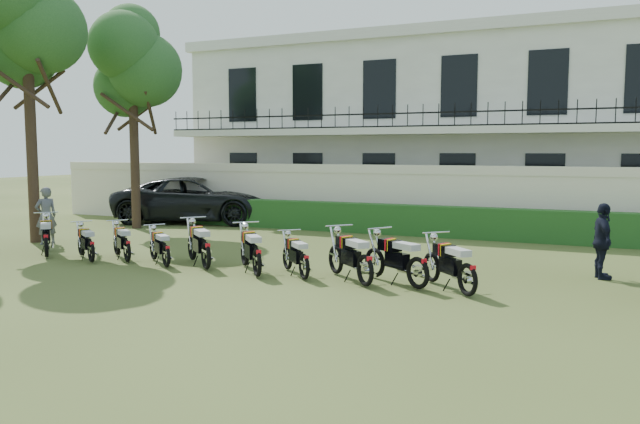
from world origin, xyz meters
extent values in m
plane|color=#3A451B|center=(0.00, 0.00, 0.00)|extent=(100.00, 100.00, 0.00)
cube|color=beige|center=(0.00, 8.00, 1.00)|extent=(30.00, 0.30, 2.00)
cube|color=beige|center=(0.00, 8.00, 2.15)|extent=(30.00, 0.35, 0.30)
cube|color=#234F1C|center=(1.00, 7.20, 0.50)|extent=(18.00, 0.60, 1.00)
cube|color=white|center=(0.00, 14.00, 3.50)|extent=(20.00, 8.00, 7.00)
cube|color=white|center=(0.00, 14.00, 7.20)|extent=(20.40, 8.40, 0.40)
cube|color=white|center=(0.00, 9.30, 3.50)|extent=(20.00, 1.40, 0.25)
cube|color=black|center=(0.00, 8.65, 4.10)|extent=(20.00, 0.05, 0.05)
cube|color=black|center=(0.00, 8.65, 3.65)|extent=(20.00, 0.05, 0.05)
cube|color=black|center=(-7.50, 10.02, 1.60)|extent=(1.30, 0.12, 2.20)
cube|color=black|center=(-7.50, 10.02, 5.10)|extent=(1.30, 0.12, 2.20)
cube|color=black|center=(-4.50, 10.02, 1.60)|extent=(1.30, 0.12, 2.20)
cube|color=black|center=(-4.50, 10.02, 5.10)|extent=(1.30, 0.12, 2.20)
cube|color=black|center=(-1.50, 10.02, 1.60)|extent=(1.30, 0.12, 2.20)
cube|color=black|center=(-1.50, 10.02, 5.10)|extent=(1.30, 0.12, 2.20)
cube|color=black|center=(1.50, 10.02, 1.60)|extent=(1.30, 0.12, 2.20)
cube|color=black|center=(1.50, 10.02, 5.10)|extent=(1.30, 0.12, 2.20)
cube|color=black|center=(4.50, 10.02, 1.60)|extent=(1.30, 0.12, 2.20)
cube|color=black|center=(4.50, 10.02, 5.10)|extent=(1.30, 0.12, 2.20)
cylinder|color=#473323|center=(-9.50, 1.00, 2.97)|extent=(0.32, 0.32, 5.95)
sphere|color=#265020|center=(-9.10, 1.20, 6.38)|extent=(2.60, 2.60, 2.60)
sphere|color=#265020|center=(-10.10, 1.30, 5.78)|extent=(2.20, 2.20, 2.20)
cylinder|color=#473323|center=(-9.00, 5.00, 2.62)|extent=(0.32, 0.32, 5.25)
sphere|color=#265020|center=(-8.60, 5.20, 5.62)|extent=(2.60, 2.60, 2.60)
sphere|color=#265020|center=(-9.60, 5.30, 5.10)|extent=(2.20, 2.20, 2.20)
sphere|color=#265020|center=(-8.90, 4.50, 6.38)|extent=(2.40, 2.40, 2.40)
sphere|color=#265020|center=(-9.00, 5.00, 6.90)|extent=(2.00, 2.00, 2.00)
torus|color=black|center=(-6.35, -1.48, 0.31)|extent=(0.53, 0.50, 0.64)
torus|color=black|center=(-7.33, -0.55, 0.31)|extent=(0.53, 0.50, 0.64)
cube|color=black|center=(-6.80, -1.05, 0.47)|extent=(0.55, 0.53, 0.31)
cube|color=black|center=(-6.98, -0.88, 0.75)|extent=(0.53, 0.52, 0.23)
cube|color=red|center=(-6.98, -0.88, 0.76)|extent=(0.19, 0.29, 0.24)
cube|color=yellow|center=(-6.93, -0.93, 0.76)|extent=(0.16, 0.28, 0.24)
cube|color=beige|center=(-6.60, -1.24, 0.79)|extent=(0.59, 0.58, 0.13)
cylinder|color=silver|center=(-7.22, -0.65, 1.06)|extent=(0.45, 0.48, 0.03)
torus|color=black|center=(-4.78, -1.39, 0.27)|extent=(0.50, 0.37, 0.55)
torus|color=black|center=(-5.76, -0.74, 0.27)|extent=(0.50, 0.37, 0.55)
cube|color=black|center=(-5.23, -1.09, 0.41)|extent=(0.50, 0.41, 0.27)
cube|color=black|center=(-5.40, -0.97, 0.65)|extent=(0.47, 0.42, 0.20)
cube|color=red|center=(-5.40, -0.97, 0.66)|extent=(0.13, 0.25, 0.21)
cube|color=yellow|center=(-5.36, -1.01, 0.66)|extent=(0.10, 0.25, 0.21)
cube|color=beige|center=(-5.03, -1.23, 0.69)|extent=(0.53, 0.46, 0.11)
cylinder|color=silver|center=(-5.64, -0.81, 0.92)|extent=(0.32, 0.47, 0.03)
torus|color=black|center=(-4.00, -1.03, 0.28)|extent=(0.50, 0.40, 0.56)
torus|color=black|center=(-4.96, -0.31, 0.28)|extent=(0.50, 0.40, 0.56)
cube|color=black|center=(-4.44, -0.70, 0.42)|extent=(0.51, 0.44, 0.28)
cube|color=black|center=(-4.61, -0.57, 0.67)|extent=(0.48, 0.44, 0.20)
cube|color=red|center=(-4.61, -0.57, 0.67)|extent=(0.14, 0.26, 0.21)
cube|color=yellow|center=(-4.57, -0.60, 0.67)|extent=(0.11, 0.25, 0.21)
cube|color=beige|center=(-4.24, -0.84, 0.70)|extent=(0.54, 0.48, 0.11)
cylinder|color=silver|center=(-4.85, -0.40, 0.94)|extent=(0.35, 0.46, 0.03)
torus|color=black|center=(-2.69, -1.18, 0.27)|extent=(0.49, 0.39, 0.55)
torus|color=black|center=(-3.62, -0.48, 0.27)|extent=(0.49, 0.39, 0.55)
cube|color=black|center=(-3.12, -0.86, 0.40)|extent=(0.49, 0.42, 0.27)
cube|color=black|center=(-3.29, -0.73, 0.64)|extent=(0.46, 0.43, 0.20)
cube|color=red|center=(-3.29, -0.73, 0.65)|extent=(0.14, 0.25, 0.21)
cube|color=yellow|center=(-3.25, -0.76, 0.65)|extent=(0.11, 0.24, 0.21)
cube|color=beige|center=(-2.93, -1.00, 0.68)|extent=(0.52, 0.47, 0.11)
cylinder|color=silver|center=(-3.52, -0.56, 0.91)|extent=(0.34, 0.45, 0.03)
torus|color=black|center=(-1.58, -1.17, 0.32)|extent=(0.56, 0.51, 0.66)
torus|color=black|center=(-2.63, -0.24, 0.32)|extent=(0.56, 0.51, 0.66)
cube|color=black|center=(-2.07, -0.74, 0.49)|extent=(0.57, 0.54, 0.32)
cube|color=black|center=(-2.25, -0.58, 0.78)|extent=(0.55, 0.53, 0.24)
cube|color=red|center=(-2.25, -0.58, 0.79)|extent=(0.19, 0.30, 0.25)
cube|color=yellow|center=(-2.21, -0.62, 0.79)|extent=(0.16, 0.29, 0.25)
cube|color=beige|center=(-1.85, -0.94, 0.82)|extent=(0.62, 0.59, 0.13)
cylinder|color=silver|center=(-2.51, -0.35, 1.10)|extent=(0.45, 0.51, 0.03)
torus|color=black|center=(-0.14, -1.47, 0.32)|extent=(0.50, 0.54, 0.64)
torus|color=black|center=(-1.06, -0.45, 0.32)|extent=(0.50, 0.54, 0.64)
cube|color=black|center=(-0.57, -1.00, 0.47)|extent=(0.53, 0.56, 0.32)
cube|color=black|center=(-0.73, -0.82, 0.76)|extent=(0.52, 0.54, 0.23)
cube|color=red|center=(-0.73, -0.82, 0.77)|extent=(0.21, 0.29, 0.24)
cube|color=yellow|center=(-0.69, -0.87, 0.77)|extent=(0.18, 0.28, 0.24)
cube|color=beige|center=(-0.37, -1.21, 0.80)|extent=(0.58, 0.60, 0.13)
cylinder|color=silver|center=(-0.95, -0.57, 1.08)|extent=(0.49, 0.45, 0.03)
torus|color=black|center=(0.89, -1.22, 0.28)|extent=(0.46, 0.46, 0.57)
torus|color=black|center=(0.04, -0.36, 0.28)|extent=(0.46, 0.46, 0.57)
cube|color=black|center=(0.50, -0.82, 0.42)|extent=(0.48, 0.48, 0.28)
cube|color=black|center=(0.35, -0.67, 0.67)|extent=(0.46, 0.47, 0.20)
cube|color=red|center=(0.35, -0.67, 0.68)|extent=(0.18, 0.26, 0.21)
cube|color=yellow|center=(0.39, -0.71, 0.68)|extent=(0.15, 0.25, 0.21)
cube|color=beige|center=(0.67, -1.00, 0.70)|extent=(0.52, 0.52, 0.11)
cylinder|color=silver|center=(0.14, -0.46, 0.95)|extent=(0.42, 0.41, 0.03)
torus|color=black|center=(2.42, -1.38, 0.33)|extent=(0.56, 0.52, 0.66)
torus|color=black|center=(1.38, -0.42, 0.33)|extent=(0.56, 0.52, 0.66)
cube|color=black|center=(1.94, -0.94, 0.49)|extent=(0.57, 0.55, 0.33)
cube|color=black|center=(1.75, -0.77, 0.78)|extent=(0.55, 0.54, 0.24)
cube|color=red|center=(1.75, -0.77, 0.80)|extent=(0.19, 0.31, 0.25)
cube|color=yellow|center=(1.80, -0.81, 0.80)|extent=(0.16, 0.29, 0.25)
cube|color=beige|center=(2.15, -1.14, 0.83)|extent=(0.62, 0.60, 0.13)
cylinder|color=silver|center=(1.50, -0.53, 1.11)|extent=(0.47, 0.50, 0.03)
torus|color=black|center=(3.53, -1.10, 0.32)|extent=(0.60, 0.44, 0.66)
torus|color=black|center=(2.36, -0.33, 0.32)|extent=(0.60, 0.44, 0.66)
cube|color=black|center=(2.99, -0.74, 0.49)|extent=(0.60, 0.49, 0.32)
cube|color=black|center=(2.78, -0.60, 0.78)|extent=(0.56, 0.50, 0.24)
cube|color=red|center=(2.78, -0.60, 0.79)|extent=(0.15, 0.30, 0.25)
cube|color=yellow|center=(2.84, -0.64, 0.79)|extent=(0.12, 0.30, 0.25)
cube|color=beige|center=(3.24, -0.90, 0.82)|extent=(0.64, 0.54, 0.13)
cylinder|color=silver|center=(2.50, -0.41, 1.10)|extent=(0.38, 0.56, 0.03)
torus|color=black|center=(4.45, -1.43, 0.32)|extent=(0.51, 0.53, 0.64)
torus|color=black|center=(3.51, -0.43, 0.32)|extent=(0.51, 0.53, 0.64)
cube|color=black|center=(4.01, -0.97, 0.47)|extent=(0.54, 0.55, 0.32)
cube|color=black|center=(3.85, -0.79, 0.76)|extent=(0.52, 0.53, 0.23)
cube|color=red|center=(3.85, -0.79, 0.77)|extent=(0.20, 0.29, 0.24)
cube|color=yellow|center=(3.89, -0.84, 0.77)|extent=(0.17, 0.28, 0.24)
cube|color=beige|center=(4.21, -1.17, 0.80)|extent=(0.58, 0.60, 0.13)
cylinder|color=silver|center=(3.62, -0.55, 1.07)|extent=(0.48, 0.46, 0.03)
imported|color=black|center=(-8.09, 7.48, 0.88)|extent=(6.91, 4.68, 1.76)
imported|color=slate|center=(-8.85, 0.84, 0.86)|extent=(0.63, 0.74, 1.71)
imported|color=black|center=(6.32, 2.02, 0.83)|extent=(0.65, 1.05, 1.66)
camera|label=1|loc=(6.15, -12.74, 2.80)|focal=35.00mm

